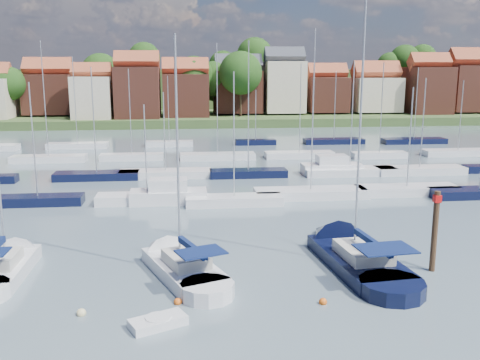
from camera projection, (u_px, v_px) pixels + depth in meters
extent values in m
plane|color=#485A62|center=(214.00, 164.00, 69.35)|extent=(260.00, 260.00, 0.00)
cube|color=silver|center=(4.00, 272.00, 31.88)|extent=(2.74, 6.56, 1.20)
cone|color=silver|center=(24.00, 249.00, 35.87)|extent=(2.74, 3.19, 2.73)
cube|color=beige|center=(0.00, 259.00, 31.25)|extent=(1.92, 2.73, 0.70)
cube|color=silver|center=(183.00, 272.00, 31.93)|extent=(5.34, 7.72, 1.20)
cone|color=silver|center=(159.00, 250.00, 35.81)|extent=(4.02, 4.30, 2.97)
cylinder|color=silver|center=(207.00, 293.00, 28.82)|extent=(3.84, 3.84, 1.20)
cube|color=beige|center=(186.00, 259.00, 31.30)|extent=(3.01, 3.52, 0.70)
cylinder|color=#B2B2B7|center=(178.00, 151.00, 30.89)|extent=(0.14, 0.14, 13.21)
cylinder|color=#B2B2B7|center=(192.00, 250.00, 30.26)|extent=(1.52, 3.73, 0.10)
cube|color=#0E1B46|center=(192.00, 248.00, 30.23)|extent=(1.63, 3.62, 0.35)
cube|color=#0E1B46|center=(201.00, 252.00, 29.08)|extent=(3.00, 2.57, 0.08)
cube|color=black|center=(358.00, 263.00, 33.31)|extent=(4.52, 9.08, 1.20)
cone|color=black|center=(326.00, 237.00, 38.56)|extent=(4.06, 4.61, 3.65)
cylinder|color=black|center=(392.00, 291.00, 29.12)|extent=(4.00, 4.00, 1.20)
cube|color=beige|center=(363.00, 252.00, 32.54)|extent=(2.91, 3.89, 0.70)
cylinder|color=#B2B2B7|center=(360.00, 119.00, 32.09)|extent=(0.14, 0.14, 16.59)
cylinder|color=#B2B2B7|center=(372.00, 245.00, 31.20)|extent=(0.59, 4.85, 0.10)
cube|color=#0E1B46|center=(373.00, 242.00, 31.17)|extent=(0.77, 4.63, 0.35)
cube|color=#0E1B46|center=(385.00, 249.00, 29.62)|extent=(3.31, 2.49, 0.08)
cube|color=silver|center=(158.00, 323.00, 25.60)|extent=(2.96, 2.26, 0.53)
cylinder|color=silver|center=(158.00, 320.00, 25.57)|extent=(1.25, 1.25, 0.34)
cylinder|color=#4C331E|center=(433.00, 249.00, 32.44)|extent=(0.36, 0.36, 7.26)
cube|color=red|center=(437.00, 199.00, 31.79)|extent=(0.40, 0.40, 0.44)
sphere|color=beige|center=(81.00, 315.00, 26.83)|extent=(0.49, 0.49, 0.49)
sphere|color=#D85914|center=(178.00, 304.00, 28.12)|extent=(0.43, 0.43, 0.43)
sphere|color=#D85914|center=(323.00, 304.00, 28.12)|extent=(0.44, 0.44, 0.44)
sphere|color=beige|center=(324.00, 248.00, 36.93)|extent=(0.41, 0.41, 0.41)
cube|color=black|center=(38.00, 201.00, 48.55)|extent=(8.01, 2.24, 1.00)
cylinder|color=#B2B2B7|center=(33.00, 140.00, 47.41)|extent=(0.12, 0.12, 10.16)
cube|color=silver|center=(147.00, 199.00, 49.25)|extent=(9.22, 2.58, 1.00)
cylinder|color=#B2B2B7|center=(145.00, 150.00, 48.31)|extent=(0.12, 0.12, 8.18)
cube|color=silver|center=(234.00, 201.00, 48.52)|extent=(8.78, 2.46, 1.00)
cylinder|color=#B2B2B7|center=(234.00, 135.00, 47.29)|extent=(0.12, 0.12, 11.06)
cube|color=silver|center=(311.00, 194.00, 51.31)|extent=(10.79, 3.02, 1.00)
cylinder|color=#B2B2B7|center=(313.00, 111.00, 49.70)|extent=(0.12, 0.12, 14.87)
cube|color=silver|center=(407.00, 191.00, 52.68)|extent=(10.13, 2.84, 1.00)
cylinder|color=#B2B2B7|center=(410.00, 137.00, 51.60)|extent=(0.12, 0.12, 9.59)
cube|color=black|center=(479.00, 193.00, 51.50)|extent=(9.52, 2.67, 1.00)
cube|color=silver|center=(169.00, 198.00, 49.22)|extent=(7.00, 2.60, 1.40)
cube|color=silver|center=(168.00, 186.00, 49.00)|extent=(3.50, 2.20, 1.30)
cube|color=black|center=(97.00, 176.00, 59.72)|extent=(9.30, 2.60, 1.00)
cylinder|color=#B2B2B7|center=(94.00, 121.00, 58.45)|extent=(0.12, 0.12, 11.48)
cube|color=silver|center=(166.00, 174.00, 60.88)|extent=(10.40, 2.91, 1.00)
cylinder|color=#B2B2B7|center=(164.00, 132.00, 59.88)|extent=(0.12, 0.12, 8.77)
cube|color=black|center=(248.00, 174.00, 61.15)|extent=(8.80, 2.46, 1.00)
cylinder|color=#B2B2B7|center=(248.00, 107.00, 59.59)|extent=(0.12, 0.12, 14.33)
cube|color=silver|center=(350.00, 172.00, 62.28)|extent=(10.73, 3.00, 1.00)
cylinder|color=#B2B2B7|center=(352.00, 115.00, 60.94)|extent=(0.12, 0.12, 12.14)
cube|color=silver|center=(420.00, 171.00, 62.96)|extent=(10.48, 2.93, 1.00)
cylinder|color=#B2B2B7|center=(423.00, 123.00, 61.82)|extent=(0.12, 0.12, 10.28)
cube|color=silver|center=(332.00, 170.00, 62.86)|extent=(7.00, 2.60, 1.40)
cube|color=silver|center=(332.00, 160.00, 62.64)|extent=(3.50, 2.20, 1.30)
cube|color=silver|center=(49.00, 159.00, 71.11)|extent=(9.71, 2.72, 1.00)
cylinder|color=#B2B2B7|center=(44.00, 99.00, 69.49)|extent=(0.12, 0.12, 14.88)
cube|color=silver|center=(132.00, 157.00, 72.54)|extent=(8.49, 2.38, 1.00)
cylinder|color=#B2B2B7|center=(130.00, 112.00, 71.28)|extent=(0.12, 0.12, 11.31)
cube|color=silver|center=(218.00, 157.00, 73.04)|extent=(10.16, 2.85, 1.00)
cylinder|color=#B2B2B7|center=(217.00, 99.00, 71.45)|extent=(0.12, 0.12, 14.59)
cube|color=silver|center=(299.00, 155.00, 74.34)|extent=(9.53, 2.67, 1.00)
cylinder|color=#B2B2B7|center=(300.00, 109.00, 73.02)|extent=(0.12, 0.12, 11.91)
cube|color=silver|center=(379.00, 155.00, 74.13)|extent=(7.62, 2.13, 1.00)
cylinder|color=#B2B2B7|center=(382.00, 108.00, 72.79)|extent=(0.12, 0.12, 12.13)
cube|color=silver|center=(458.00, 153.00, 76.44)|extent=(10.17, 2.85, 1.00)
cylinder|color=#B2B2B7|center=(461.00, 115.00, 75.34)|extent=(0.12, 0.12, 9.73)
cube|color=silver|center=(78.00, 146.00, 83.28)|extent=(9.24, 2.59, 1.00)
cylinder|color=#B2B2B7|center=(75.00, 100.00, 81.84)|extent=(0.12, 0.12, 13.17)
cube|color=silver|center=(169.00, 144.00, 85.49)|extent=(7.57, 2.12, 1.00)
cylinder|color=#B2B2B7|center=(168.00, 109.00, 84.34)|extent=(0.12, 0.12, 10.24)
cube|color=black|center=(256.00, 143.00, 87.10)|extent=(6.58, 1.84, 1.00)
cylinder|color=#B2B2B7|center=(256.00, 115.00, 86.19)|extent=(0.12, 0.12, 8.01)
cube|color=black|center=(334.00, 142.00, 88.40)|extent=(9.92, 2.78, 1.00)
cylinder|color=#B2B2B7|center=(335.00, 105.00, 87.18)|extent=(0.12, 0.12, 10.92)
cube|color=black|center=(414.00, 141.00, 88.78)|extent=(10.55, 2.95, 1.00)
cylinder|color=#B2B2B7|center=(416.00, 103.00, 87.51)|extent=(0.12, 0.12, 11.51)
cube|color=#395229|center=(197.00, 114.00, 144.24)|extent=(200.00, 70.00, 3.00)
cube|color=#395229|center=(195.00, 92.00, 167.62)|extent=(200.00, 60.00, 14.00)
cube|color=brown|center=(50.00, 94.00, 120.76)|extent=(10.37, 9.97, 8.73)
cube|color=#97462C|center=(48.00, 69.00, 119.61)|extent=(10.57, 5.13, 5.13)
cube|color=beige|center=(93.00, 98.00, 113.44)|extent=(8.09, 8.80, 8.96)
cube|color=#97462C|center=(92.00, 72.00, 112.33)|extent=(8.25, 4.00, 4.00)
cube|color=brown|center=(138.00, 93.00, 115.12)|extent=(9.36, 10.17, 10.97)
cube|color=#97462C|center=(137.00, 61.00, 113.77)|extent=(9.54, 4.63, 4.63)
cube|color=brown|center=(186.00, 96.00, 118.02)|extent=(9.90, 8.56, 9.42)
cube|color=#97462C|center=(185.00, 68.00, 116.82)|extent=(10.10, 4.90, 4.90)
cube|color=brown|center=(238.00, 92.00, 124.02)|extent=(10.59, 8.93, 9.49)
cube|color=#383A42|center=(238.00, 65.00, 122.79)|extent=(10.80, 5.24, 5.24)
cube|color=beige|center=(284.00, 87.00, 124.08)|extent=(9.01, 8.61, 11.65)
cube|color=#383A42|center=(284.00, 56.00, 122.67)|extent=(9.19, 4.46, 4.46)
cube|color=brown|center=(326.00, 94.00, 126.71)|extent=(9.10, 9.34, 8.00)
cube|color=#97462C|center=(327.00, 72.00, 125.67)|extent=(9.28, 4.50, 4.50)
cube|color=beige|center=(375.00, 95.00, 127.56)|extent=(10.86, 9.59, 7.88)
cube|color=#97462C|center=(376.00, 72.00, 126.48)|extent=(11.07, 5.37, 5.37)
cube|color=brown|center=(427.00, 91.00, 125.99)|extent=(9.18, 9.96, 10.97)
cube|color=#97462C|center=(429.00, 62.00, 124.64)|extent=(9.36, 4.54, 4.54)
cube|color=brown|center=(471.00, 88.00, 128.34)|extent=(11.39, 9.67, 10.76)
cube|color=#97462C|center=(473.00, 59.00, 126.96)|extent=(11.62, 5.64, 5.64)
cylinder|color=#382619|center=(403.00, 82.00, 147.03)|extent=(0.50, 0.50, 4.47)
sphere|color=#244816|center=(405.00, 60.00, 145.80)|extent=(8.18, 8.18, 8.18)
cylinder|color=#382619|center=(214.00, 106.00, 123.37)|extent=(0.50, 0.50, 4.46)
sphere|color=#244816|center=(214.00, 79.00, 122.14)|extent=(8.15, 8.15, 8.15)
cylinder|color=#382619|center=(255.00, 83.00, 140.91)|extent=(0.50, 0.50, 5.15)
sphere|color=#244816|center=(255.00, 56.00, 139.48)|extent=(9.41, 9.41, 9.41)
cylinder|color=#382619|center=(145.00, 82.00, 140.46)|extent=(0.50, 0.50, 4.56)
sphere|color=#244816|center=(144.00, 58.00, 139.20)|extent=(8.34, 8.34, 8.34)
cylinder|color=#382619|center=(102.00, 102.00, 129.59)|extent=(0.50, 0.50, 5.15)
sphere|color=#244816|center=(101.00, 73.00, 128.17)|extent=(9.42, 9.42, 9.42)
cylinder|color=#382619|center=(38.00, 92.00, 129.48)|extent=(0.50, 0.50, 3.42)
sphere|color=#244816|center=(36.00, 72.00, 128.53)|extent=(6.26, 6.26, 6.26)
cylinder|color=#382619|center=(253.00, 104.00, 133.06)|extent=(0.50, 0.50, 3.77)
sphere|color=#244816|center=(254.00, 84.00, 132.02)|extent=(6.89, 6.89, 6.89)
cylinder|color=#382619|center=(241.00, 105.00, 119.02)|extent=(0.50, 0.50, 5.21)
sphere|color=#244816|center=(241.00, 73.00, 117.58)|extent=(9.53, 9.53, 9.53)
cylinder|color=#382619|center=(444.00, 105.00, 135.16)|extent=(0.50, 0.50, 2.97)
sphere|color=#244816|center=(445.00, 89.00, 134.33)|extent=(5.44, 5.44, 5.44)
cylinder|color=#382619|center=(194.00, 106.00, 120.73)|extent=(0.50, 0.50, 4.84)
sphere|color=#244816|center=(194.00, 76.00, 119.40)|extent=(8.85, 8.85, 8.85)
cylinder|color=#382619|center=(388.00, 84.00, 146.88)|extent=(0.50, 0.50, 3.72)
sphere|color=#244816|center=(389.00, 65.00, 145.85)|extent=(6.80, 6.80, 6.80)
cylinder|color=#382619|center=(427.00, 105.00, 126.93)|extent=(0.50, 0.50, 4.05)
sphere|color=#244816|center=(429.00, 82.00, 125.81)|extent=(7.40, 7.40, 7.40)
cylinder|color=#382619|center=(11.00, 109.00, 115.74)|extent=(0.50, 0.50, 4.00)
sphere|color=#244816|center=(8.00, 84.00, 114.63)|extent=(7.32, 7.32, 7.32)
cylinder|color=#382619|center=(223.00, 85.00, 139.79)|extent=(0.50, 0.50, 3.93)
sphere|color=#244816|center=(223.00, 65.00, 138.71)|extent=(7.19, 7.19, 7.19)
cylinder|color=#382619|center=(324.00, 105.00, 130.40)|extent=(0.50, 0.50, 3.82)
sphere|color=#244816|center=(325.00, 83.00, 129.34)|extent=(6.99, 6.99, 6.99)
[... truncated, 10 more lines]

